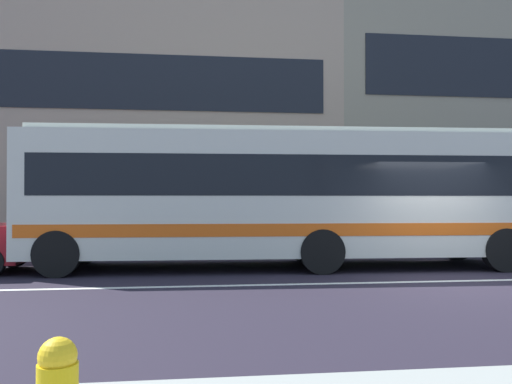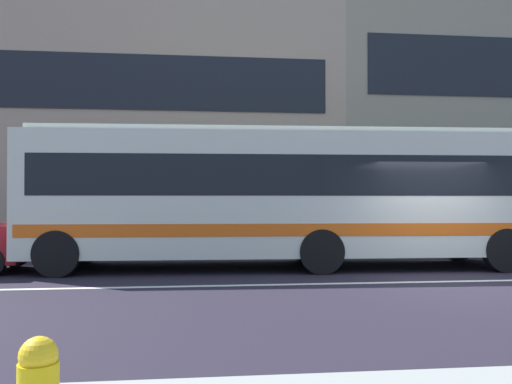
{
  "view_description": "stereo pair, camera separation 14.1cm",
  "coord_description": "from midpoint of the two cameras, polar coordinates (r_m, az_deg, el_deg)",
  "views": [
    {
      "loc": [
        -5.33,
        -9.98,
        1.67
      ],
      "look_at": [
        -3.78,
        2.8,
        1.84
      ],
      "focal_mm": 36.47,
      "sensor_mm": 36.0,
      "label": 1
    },
    {
      "loc": [
        -5.19,
        -10.0,
        1.67
      ],
      "look_at": [
        -3.78,
        2.8,
        1.84
      ],
      "focal_mm": 36.47,
      "sensor_mm": 36.0,
      "label": 2
    }
  ],
  "objects": [
    {
      "name": "ground_plane",
      "position": [
        11.42,
        21.52,
        -9.12
      ],
      "size": [
        160.0,
        160.0,
        0.0
      ],
      "primitive_type": "plane",
      "color": "#241F2C"
    },
    {
      "name": "lane_centre_line",
      "position": [
        11.41,
        21.51,
        -9.1
      ],
      "size": [
        60.0,
        0.16,
        0.01
      ],
      "primitive_type": "cube",
      "color": "silver",
      "rests_on": "ground_plane"
    },
    {
      "name": "hedge_row_far",
      "position": [
        17.0,
        9.29,
        -4.92
      ],
      "size": [
        15.16,
        1.1,
        0.86
      ],
      "primitive_type": "cube",
      "color": "#3B6B36",
      "rests_on": "ground_plane"
    },
    {
      "name": "apartment_block_left",
      "position": [
        24.09,
        -17.28,
        7.55
      ],
      "size": [
        20.48,
        8.16,
        10.27
      ],
      "color": "tan",
      "rests_on": "ground_plane"
    },
    {
      "name": "transit_bus",
      "position": [
        12.65,
        3.13,
        -0.06
      ],
      "size": [
        12.06,
        3.01,
        3.31
      ],
      "color": "beige",
      "rests_on": "ground_plane"
    }
  ]
}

